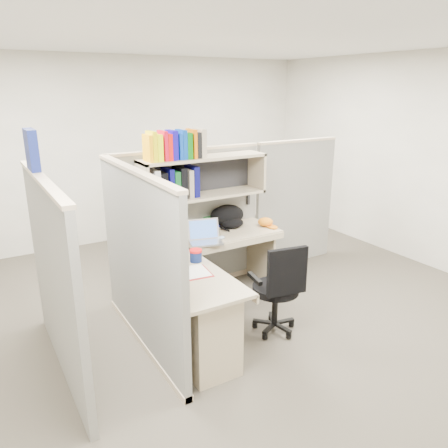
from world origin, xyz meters
TOP-DOWN VIEW (x-y plane):
  - ground at (0.00, 0.00)m, footprint 6.00×6.00m
  - room_shell at (0.00, 0.00)m, footprint 6.00×6.00m
  - cubicle at (-0.37, 0.45)m, footprint 3.79×1.84m
  - desk at (-0.41, -0.29)m, footprint 1.74×1.75m
  - laptop at (-0.07, 0.35)m, footprint 0.40×0.40m
  - backpack at (0.43, 0.70)m, footprint 0.47×0.40m
  - orange_cap at (0.80, 0.52)m, footprint 0.22×0.24m
  - snack_canister at (-0.38, -0.03)m, footprint 0.12×0.12m
  - tissue_box at (-0.83, -0.51)m, footprint 0.15×0.15m
  - mouse at (0.13, 0.38)m, footprint 0.10×0.08m
  - paper_cup at (0.03, 0.69)m, footprint 0.07×0.07m
  - book_stack at (0.23, 0.81)m, footprint 0.21×0.25m
  - loose_paper at (-0.49, -0.24)m, footprint 0.24×0.30m
  - task_chair at (0.26, -0.44)m, footprint 0.51×0.47m

SIDE VIEW (x-z plane):
  - ground at x=0.00m, z-range 0.00..0.00m
  - task_chair at x=0.26m, z-range -0.14..0.79m
  - desk at x=-0.41m, z-range 0.07..0.80m
  - loose_paper at x=-0.49m, z-range 0.73..0.73m
  - mouse at x=0.13m, z-range 0.73..0.76m
  - paper_cup at x=0.03m, z-range 0.73..0.82m
  - orange_cap at x=0.80m, z-range 0.73..0.82m
  - book_stack at x=0.23m, z-range 0.73..0.84m
  - snack_canister at x=-0.38m, z-range 0.73..0.85m
  - tissue_box at x=-0.83m, z-range 0.73..0.94m
  - laptop at x=-0.07m, z-range 0.73..0.96m
  - backpack at x=0.43m, z-range 0.73..0.97m
  - cubicle at x=-0.37m, z-range -0.07..1.88m
  - room_shell at x=0.00m, z-range -1.38..4.62m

